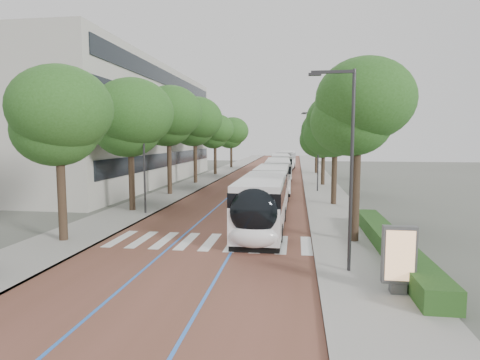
# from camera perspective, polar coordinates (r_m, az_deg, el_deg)

# --- Properties ---
(ground) EXTENTS (160.00, 160.00, 0.00)m
(ground) POSITION_cam_1_polar(r_m,az_deg,el_deg) (20.52, -5.39, -9.49)
(ground) COLOR #51544C
(ground) RESTS_ON ground
(road) EXTENTS (11.00, 140.00, 0.02)m
(road) POSITION_cam_1_polar(r_m,az_deg,el_deg) (59.67, 3.54, 0.67)
(road) COLOR brown
(road) RESTS_ON ground
(sidewalk_left) EXTENTS (4.00, 140.00, 0.12)m
(sidewalk_left) POSITION_cam_1_polar(r_m,az_deg,el_deg) (60.71, -3.53, 0.81)
(sidewalk_left) COLOR gray
(sidewalk_left) RESTS_ON ground
(sidewalk_right) EXTENTS (4.00, 140.00, 0.12)m
(sidewalk_right) POSITION_cam_1_polar(r_m,az_deg,el_deg) (59.55, 10.76, 0.61)
(sidewalk_right) COLOR gray
(sidewalk_right) RESTS_ON ground
(kerb_left) EXTENTS (0.20, 140.00, 0.14)m
(kerb_left) POSITION_cam_1_polar(r_m,az_deg,el_deg) (60.36, -1.76, 0.78)
(kerb_left) COLOR gray
(kerb_left) RESTS_ON ground
(kerb_right) EXTENTS (0.20, 140.00, 0.14)m
(kerb_right) POSITION_cam_1_polar(r_m,az_deg,el_deg) (59.49, 8.93, 0.64)
(kerb_right) COLOR gray
(kerb_right) RESTS_ON ground
(zebra_crossing) EXTENTS (10.55, 3.60, 0.01)m
(zebra_crossing) POSITION_cam_1_polar(r_m,az_deg,el_deg) (21.42, -4.24, -8.76)
(zebra_crossing) COLOR silver
(zebra_crossing) RESTS_ON ground
(lane_line_left) EXTENTS (0.12, 126.00, 0.01)m
(lane_line_left) POSITION_cam_1_polar(r_m,az_deg,el_deg) (59.81, 2.02, 0.70)
(lane_line_left) COLOR blue
(lane_line_left) RESTS_ON road
(lane_line_right) EXTENTS (0.12, 126.00, 0.01)m
(lane_line_right) POSITION_cam_1_polar(r_m,az_deg,el_deg) (59.56, 5.08, 0.66)
(lane_line_right) COLOR blue
(lane_line_right) RESTS_ON road
(office_building) EXTENTS (18.11, 40.00, 14.00)m
(office_building) POSITION_cam_1_polar(r_m,az_deg,el_deg) (53.06, -19.16, 7.26)
(office_building) COLOR #9A998F
(office_building) RESTS_ON ground
(hedge) EXTENTS (1.20, 14.00, 0.80)m
(hedge) POSITION_cam_1_polar(r_m,az_deg,el_deg) (20.35, 20.68, -8.47)
(hedge) COLOR #1E4217
(hedge) RESTS_ON sidewalk_right
(streetlight_near) EXTENTS (1.82, 0.20, 8.00)m
(streetlight_near) POSITION_cam_1_polar(r_m,az_deg,el_deg) (16.37, 15.01, 3.53)
(streetlight_near) COLOR #2E2E31
(streetlight_near) RESTS_ON sidewalk_right
(streetlight_far) EXTENTS (1.82, 0.20, 8.00)m
(streetlight_far) POSITION_cam_1_polar(r_m,az_deg,el_deg) (41.29, 10.83, 4.93)
(streetlight_far) COLOR #2E2E31
(streetlight_far) RESTS_ON sidewalk_right
(lamp_post_left) EXTENTS (0.14, 0.14, 8.00)m
(lamp_post_left) POSITION_cam_1_polar(r_m,az_deg,el_deg) (29.31, -13.48, 3.16)
(lamp_post_left) COLOR #2E2E31
(lamp_post_left) RESTS_ON sidewalk_left
(trees_left) EXTENTS (6.11, 60.57, 9.84)m
(trees_left) POSITION_cam_1_polar(r_m,az_deg,el_deg) (46.67, -7.10, 7.44)
(trees_left) COLOR black
(trees_left) RESTS_ON ground
(trees_right) EXTENTS (5.78, 47.22, 8.91)m
(trees_right) POSITION_cam_1_polar(r_m,az_deg,el_deg) (43.29, 12.17, 6.69)
(trees_right) COLOR black
(trees_right) RESTS_ON ground
(lead_bus) EXTENTS (2.59, 18.41, 3.20)m
(lead_bus) POSITION_cam_1_polar(r_m,az_deg,el_deg) (27.17, 3.88, -2.18)
(lead_bus) COLOR black
(lead_bus) RESTS_ON ground
(bus_queued_0) EXTENTS (2.93, 12.47, 3.20)m
(bus_queued_0) POSITION_cam_1_polar(r_m,az_deg,el_deg) (42.68, 5.42, 0.75)
(bus_queued_0) COLOR white
(bus_queued_0) RESTS_ON ground
(bus_queued_1) EXTENTS (3.33, 12.54, 3.20)m
(bus_queued_1) POSITION_cam_1_polar(r_m,az_deg,el_deg) (56.08, 5.79, 1.97)
(bus_queued_1) COLOR white
(bus_queued_1) RESTS_ON ground
(bus_queued_2) EXTENTS (3.22, 12.52, 3.20)m
(bus_queued_2) POSITION_cam_1_polar(r_m,az_deg,el_deg) (69.88, 6.55, 2.73)
(bus_queued_2) COLOR white
(bus_queued_2) RESTS_ON ground
(ad_panel) EXTENTS (1.13, 0.44, 2.36)m
(ad_panel) POSITION_cam_1_polar(r_m,az_deg,el_deg) (15.06, 21.67, -10.26)
(ad_panel) COLOR #59595B
(ad_panel) RESTS_ON sidewalk_right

